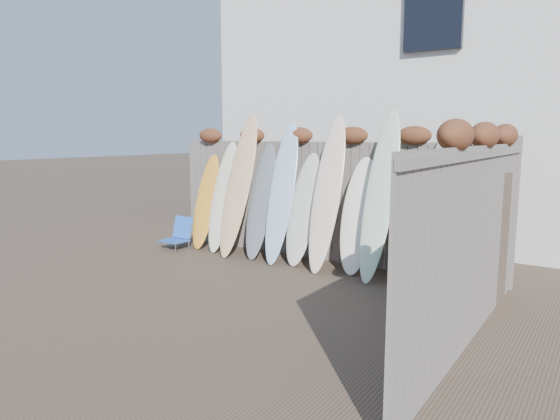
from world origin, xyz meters
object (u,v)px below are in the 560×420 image
Objects in this scene: beach_chair at (179,234)px; lattice_panel at (488,245)px; wooden_crate at (442,282)px; surfboard_0 at (206,201)px.

beach_chair is 0.36× the size of lattice_panel.
surfboard_0 reaches higher than wooden_crate.
wooden_crate is at bearing -135.49° from lattice_panel.
lattice_panel is at bearing 33.01° from wooden_crate.
beach_chair is 0.32× the size of surfboard_0.
wooden_crate is at bearing -14.18° from surfboard_0.
beach_chair is 5.57m from lattice_panel.
beach_chair is at bearing 172.32° from wooden_crate.
beach_chair is 0.80m from surfboard_0.
wooden_crate is 4.88m from surfboard_0.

